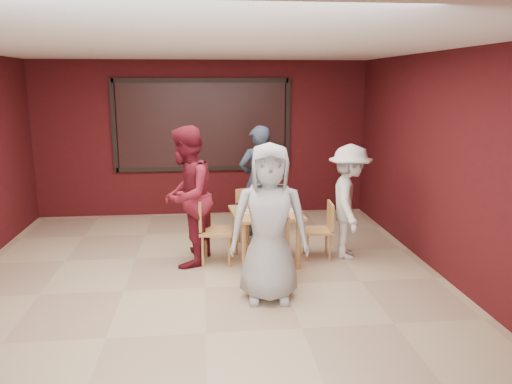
{
  "coord_description": "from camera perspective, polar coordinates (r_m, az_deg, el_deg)",
  "views": [
    {
      "loc": [
        0.03,
        -5.63,
        2.42
      ],
      "look_at": [
        0.7,
        0.81,
        0.98
      ],
      "focal_mm": 35.0,
      "sensor_mm": 36.0,
      "label": 1
    }
  ],
  "objects": [
    {
      "name": "chair_front",
      "position": [
        6.01,
        1.78,
        -6.06
      ],
      "size": [
        0.49,
        0.49,
        0.89
      ],
      "color": "#AC8142",
      "rests_on": "floor"
    },
    {
      "name": "chair_left",
      "position": [
        6.76,
        -5.15,
        -3.96
      ],
      "size": [
        0.48,
        0.48,
        0.9
      ],
      "color": "#AC8142",
      "rests_on": "floor"
    },
    {
      "name": "dining_table",
      "position": [
        6.74,
        1.11,
        -2.92
      ],
      "size": [
        0.98,
        0.98,
        0.86
      ],
      "color": "#B27E49",
      "rests_on": "floor"
    },
    {
      "name": "chair_back",
      "position": [
        7.57,
        -0.58,
        -2.4
      ],
      "size": [
        0.52,
        0.52,
        0.83
      ],
      "color": "#AC8142",
      "rests_on": "floor"
    },
    {
      "name": "chair_right",
      "position": [
        7.0,
        7.6,
        -3.95
      ],
      "size": [
        0.41,
        0.41,
        0.79
      ],
      "color": "#AC8142",
      "rests_on": "floor"
    },
    {
      "name": "window_blinds",
      "position": [
        9.11,
        -6.17,
        7.59
      ],
      "size": [
        3.0,
        0.02,
        1.5
      ],
      "primitive_type": "cube",
      "color": "black"
    },
    {
      "name": "diner_front",
      "position": [
        5.5,
        1.52,
        -3.59
      ],
      "size": [
        0.92,
        0.64,
        1.79
      ],
      "primitive_type": "imported",
      "rotation": [
        0.0,
        0.0,
        -0.09
      ],
      "color": "#A0A0A0",
      "rests_on": "floor"
    },
    {
      "name": "diner_back",
      "position": [
        7.93,
        0.27,
        1.29
      ],
      "size": [
        0.73,
        0.58,
        1.76
      ],
      "primitive_type": "imported",
      "rotation": [
        0.0,
        0.0,
        3.42
      ],
      "color": "#2C394F",
      "rests_on": "floor"
    },
    {
      "name": "diner_right",
      "position": [
        7.01,
        10.6,
        -1.1
      ],
      "size": [
        0.79,
        1.13,
        1.59
      ],
      "primitive_type": "imported",
      "rotation": [
        0.0,
        0.0,
        1.36
      ],
      "color": "silver",
      "rests_on": "floor"
    },
    {
      "name": "diner_left",
      "position": [
        6.66,
        -7.95,
        -0.51
      ],
      "size": [
        0.91,
        1.06,
        1.86
      ],
      "primitive_type": "imported",
      "rotation": [
        0.0,
        0.0,
        -1.83
      ],
      "color": "maroon",
      "rests_on": "floor"
    },
    {
      "name": "floor",
      "position": [
        6.13,
        -5.83,
        -10.81
      ],
      "size": [
        7.0,
        7.0,
        0.0
      ],
      "primitive_type": "plane",
      "color": "tan",
      "rests_on": "ground"
    }
  ]
}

